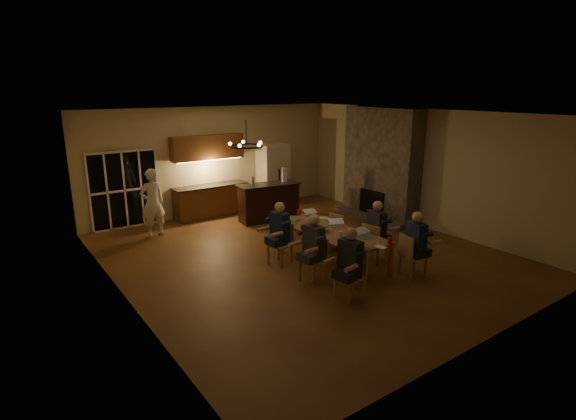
% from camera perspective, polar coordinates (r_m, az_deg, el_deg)
% --- Properties ---
extents(floor, '(9.00, 9.00, 0.00)m').
position_cam_1_polar(floor, '(10.43, 2.02, -5.71)').
color(floor, brown).
rests_on(floor, ground).
extents(back_wall, '(8.00, 0.04, 3.20)m').
position_cam_1_polar(back_wall, '(13.77, -9.43, 6.21)').
color(back_wall, tan).
rests_on(back_wall, ground).
extents(left_wall, '(0.04, 9.00, 3.20)m').
position_cam_1_polar(left_wall, '(8.25, -20.72, -0.79)').
color(left_wall, tan).
rests_on(left_wall, ground).
extents(right_wall, '(0.04, 9.00, 3.20)m').
position_cam_1_polar(right_wall, '(12.77, 16.67, 5.05)').
color(right_wall, tan).
rests_on(right_wall, ground).
extents(ceiling, '(8.00, 9.00, 0.04)m').
position_cam_1_polar(ceiling, '(9.74, 2.20, 12.24)').
color(ceiling, white).
rests_on(ceiling, back_wall).
extents(french_doors, '(1.86, 0.08, 2.10)m').
position_cam_1_polar(french_doors, '(12.90, -20.05, 2.37)').
color(french_doors, black).
rests_on(french_doors, ground).
extents(fireplace, '(0.58, 2.50, 3.20)m').
position_cam_1_polar(fireplace, '(13.29, 11.76, 5.76)').
color(fireplace, '#695D52').
rests_on(fireplace, ground).
extents(kitchenette, '(2.24, 0.68, 2.40)m').
position_cam_1_polar(kitchenette, '(13.43, -9.90, 4.22)').
color(kitchenette, brown).
rests_on(kitchenette, ground).
extents(refrigerator, '(0.90, 0.68, 2.00)m').
position_cam_1_polar(refrigerator, '(14.48, -1.90, 4.45)').
color(refrigerator, beige).
rests_on(refrigerator, ground).
extents(dining_table, '(1.10, 2.74, 0.75)m').
position_cam_1_polar(dining_table, '(9.91, 5.34, -4.63)').
color(dining_table, '#9F653F').
rests_on(dining_table, ground).
extents(bar_island, '(1.85, 0.90, 1.08)m').
position_cam_1_polar(bar_island, '(12.93, -2.46, 1.00)').
color(bar_island, black).
rests_on(bar_island, ground).
extents(chair_left_near, '(0.44, 0.44, 0.89)m').
position_cam_1_polar(chair_left_near, '(8.30, 7.86, -8.29)').
color(chair_left_near, tan).
rests_on(chair_left_near, ground).
extents(chair_left_mid, '(0.51, 0.51, 0.89)m').
position_cam_1_polar(chair_left_mid, '(8.93, 3.15, -6.40)').
color(chair_left_mid, tan).
rests_on(chair_left_mid, ground).
extents(chair_left_far, '(0.56, 0.56, 0.89)m').
position_cam_1_polar(chair_left_far, '(9.80, -1.02, -4.36)').
color(chair_left_far, tan).
rests_on(chair_left_far, ground).
extents(chair_right_near, '(0.52, 0.52, 0.89)m').
position_cam_1_polar(chair_right_near, '(9.52, 15.63, -5.54)').
color(chair_right_near, tan).
rests_on(chair_right_near, ground).
extents(chair_right_mid, '(0.53, 0.53, 0.89)m').
position_cam_1_polar(chair_right_mid, '(10.07, 11.03, -4.09)').
color(chair_right_mid, tan).
rests_on(chair_right_mid, ground).
extents(chair_right_far, '(0.52, 0.52, 0.89)m').
position_cam_1_polar(chair_right_far, '(10.76, 6.82, -2.62)').
color(chair_right_far, tan).
rests_on(chair_right_far, ground).
extents(person_left_near, '(0.69, 0.69, 1.38)m').
position_cam_1_polar(person_left_near, '(8.14, 7.86, -6.89)').
color(person_left_near, '#24282E').
rests_on(person_left_near, ground).
extents(person_right_near, '(0.71, 0.71, 1.38)m').
position_cam_1_polar(person_right_near, '(9.40, 15.87, -4.26)').
color(person_right_near, '#1B2445').
rests_on(person_right_near, ground).
extents(person_left_mid, '(0.65, 0.65, 1.38)m').
position_cam_1_polar(person_left_mid, '(8.87, 3.25, -4.86)').
color(person_left_mid, '#34393D').
rests_on(person_left_mid, ground).
extents(person_right_mid, '(0.67, 0.67, 1.38)m').
position_cam_1_polar(person_right_mid, '(10.03, 11.16, -2.69)').
color(person_right_mid, '#24282E').
rests_on(person_right_mid, ground).
extents(person_left_far, '(0.65, 0.65, 1.38)m').
position_cam_1_polar(person_left_far, '(9.76, -1.05, -2.92)').
color(person_left_far, '#1B2445').
rests_on(person_left_far, ground).
extents(standing_person, '(0.70, 0.51, 1.78)m').
position_cam_1_polar(standing_person, '(11.96, -16.83, 0.87)').
color(standing_person, white).
rests_on(standing_person, ground).
extents(chandelier, '(0.60, 0.60, 0.03)m').
position_cam_1_polar(chandelier, '(7.99, -5.29, 8.09)').
color(chandelier, black).
rests_on(chandelier, ceiling).
extents(laptop_a, '(0.33, 0.29, 0.23)m').
position_cam_1_polar(laptop_a, '(8.81, 8.60, -3.95)').
color(laptop_a, silver).
rests_on(laptop_a, dining_table).
extents(laptop_b, '(0.32, 0.28, 0.23)m').
position_cam_1_polar(laptop_b, '(9.39, 9.85, -2.77)').
color(laptop_b, silver).
rests_on(laptop_b, dining_table).
extents(laptop_c, '(0.40, 0.37, 0.23)m').
position_cam_1_polar(laptop_c, '(9.67, 4.05, -2.05)').
color(laptop_c, silver).
rests_on(laptop_c, dining_table).
extents(laptop_d, '(0.40, 0.38, 0.23)m').
position_cam_1_polar(laptop_d, '(9.92, 6.35, -1.65)').
color(laptop_d, silver).
rests_on(laptop_d, dining_table).
extents(laptop_e, '(0.41, 0.39, 0.23)m').
position_cam_1_polar(laptop_e, '(10.46, 0.55, -0.65)').
color(laptop_e, silver).
rests_on(laptop_e, dining_table).
extents(laptop_f, '(0.34, 0.31, 0.23)m').
position_cam_1_polar(laptop_f, '(10.67, 3.12, -0.35)').
color(laptop_f, silver).
rests_on(laptop_f, dining_table).
extents(mug_front, '(0.09, 0.09, 0.10)m').
position_cam_1_polar(mug_front, '(9.43, 6.63, -2.98)').
color(mug_front, white).
rests_on(mug_front, dining_table).
extents(mug_mid, '(0.07, 0.07, 0.10)m').
position_cam_1_polar(mug_mid, '(10.19, 3.76, -1.49)').
color(mug_mid, white).
rests_on(mug_mid, dining_table).
extents(mug_back, '(0.08, 0.08, 0.10)m').
position_cam_1_polar(mug_back, '(10.12, 0.77, -1.58)').
color(mug_back, white).
rests_on(mug_back, dining_table).
extents(redcup_near, '(0.10, 0.10, 0.12)m').
position_cam_1_polar(redcup_near, '(9.14, 12.81, -3.80)').
color(redcup_near, red).
rests_on(redcup_near, dining_table).
extents(redcup_mid, '(0.10, 0.10, 0.12)m').
position_cam_1_polar(redcup_mid, '(9.77, 1.90, -2.15)').
color(redcup_mid, red).
rests_on(redcup_mid, dining_table).
extents(redcup_far, '(0.10, 0.10, 0.12)m').
position_cam_1_polar(redcup_far, '(10.90, 1.43, -0.28)').
color(redcup_far, red).
rests_on(redcup_far, dining_table).
extents(can_silver, '(0.07, 0.07, 0.12)m').
position_cam_1_polar(can_silver, '(9.24, 8.40, -3.36)').
color(can_silver, '#B2B2B7').
rests_on(can_silver, dining_table).
extents(can_cola, '(0.06, 0.06, 0.12)m').
position_cam_1_polar(can_cola, '(10.79, -0.16, -0.43)').
color(can_cola, '#3F0F0C').
rests_on(can_cola, dining_table).
extents(can_right, '(0.07, 0.07, 0.12)m').
position_cam_1_polar(can_right, '(10.25, 5.62, -1.37)').
color(can_right, '#B2B2B7').
rests_on(can_right, dining_table).
extents(plate_near, '(0.23, 0.23, 0.02)m').
position_cam_1_polar(plate_near, '(9.57, 8.95, -3.04)').
color(plate_near, white).
rests_on(plate_near, dining_table).
extents(plate_left, '(0.27, 0.27, 0.02)m').
position_cam_1_polar(plate_left, '(8.97, 7.18, -4.24)').
color(plate_left, white).
rests_on(plate_left, dining_table).
extents(plate_far, '(0.27, 0.27, 0.02)m').
position_cam_1_polar(plate_far, '(10.61, 4.60, -1.05)').
color(plate_far, white).
rests_on(plate_far, dining_table).
extents(notepad, '(0.19, 0.25, 0.01)m').
position_cam_1_polar(notepad, '(8.90, 11.65, -4.63)').
color(notepad, white).
rests_on(notepad, dining_table).
extents(bar_bottle, '(0.08, 0.08, 0.24)m').
position_cam_1_polar(bar_bottle, '(12.61, -4.49, 3.68)').
color(bar_bottle, '#99999E').
rests_on(bar_bottle, bar_island).
extents(bar_blender, '(0.16, 0.16, 0.40)m').
position_cam_1_polar(bar_blender, '(13.05, -0.47, 4.49)').
color(bar_blender, silver).
rests_on(bar_blender, bar_island).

